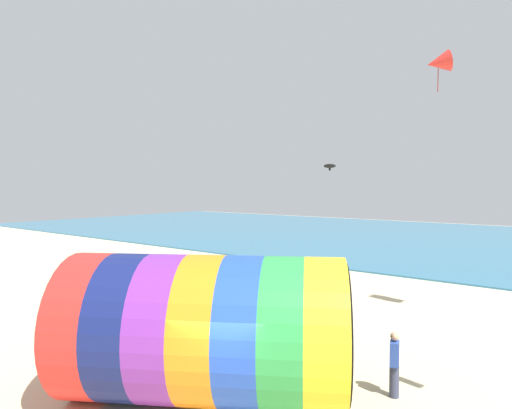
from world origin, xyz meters
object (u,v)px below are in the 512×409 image
object	(u,v)px
kite_handler	(394,364)
giant_inflatable_tube	(207,329)
kite_black_parafoil	(330,166)
kite_red_delta	(438,63)

from	to	relation	value
kite_handler	giant_inflatable_tube	bearing A→B (deg)	-139.52
giant_inflatable_tube	kite_handler	distance (m)	4.80
kite_handler	kite_black_parafoil	bearing A→B (deg)	125.28
kite_black_parafoil	kite_red_delta	xyz separation A→B (m)	(7.40, -4.90, 3.61)
giant_inflatable_tube	kite_black_parafoil	size ratio (longest dim) A/B	9.79
kite_handler	kite_red_delta	bearing A→B (deg)	99.45
kite_black_parafoil	kite_red_delta	distance (m)	9.58
giant_inflatable_tube	kite_red_delta	distance (m)	13.43
kite_handler	kite_black_parafoil	size ratio (longest dim) A/B	2.13
giant_inflatable_tube	kite_black_parafoil	bearing A→B (deg)	108.30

